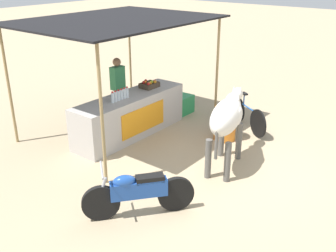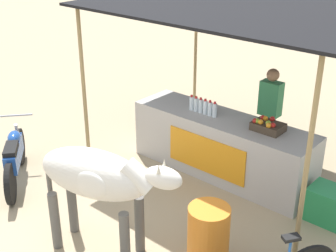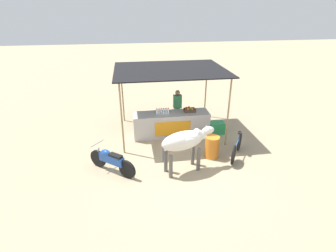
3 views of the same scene
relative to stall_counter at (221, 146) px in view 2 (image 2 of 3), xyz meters
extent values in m
plane|color=tan|center=(0.00, -2.20, -0.48)|extent=(60.00, 60.00, 0.00)
cube|color=#B2ADA8|center=(0.00, 0.00, 0.00)|extent=(3.00, 0.80, 0.96)
cube|color=orange|center=(0.00, -0.41, 0.00)|extent=(1.40, 0.02, 0.58)
cube|color=black|center=(0.00, 0.30, 2.13)|extent=(4.20, 3.20, 0.04)
cylinder|color=#997F51|center=(-1.89, -1.14, 0.83)|extent=(0.06, 0.06, 2.61)
cylinder|color=#997F51|center=(1.89, -1.14, 0.83)|extent=(0.06, 0.06, 2.61)
cylinder|color=#997F51|center=(-1.89, 1.74, 0.83)|extent=(0.06, 0.06, 2.61)
cylinder|color=silver|center=(-0.57, -0.05, 0.59)|extent=(0.07, 0.07, 0.22)
cylinder|color=red|center=(-0.57, -0.05, 0.71)|extent=(0.04, 0.04, 0.03)
cylinder|color=silver|center=(-0.48, -0.05, 0.59)|extent=(0.07, 0.07, 0.22)
cylinder|color=red|center=(-0.48, -0.05, 0.71)|extent=(0.04, 0.04, 0.03)
cylinder|color=silver|center=(-0.39, -0.05, 0.59)|extent=(0.07, 0.07, 0.22)
cylinder|color=red|center=(-0.39, -0.05, 0.71)|extent=(0.04, 0.04, 0.03)
cylinder|color=silver|center=(-0.30, -0.05, 0.59)|extent=(0.07, 0.07, 0.22)
cylinder|color=red|center=(-0.30, -0.05, 0.71)|extent=(0.04, 0.04, 0.03)
cylinder|color=silver|center=(-0.21, -0.05, 0.59)|extent=(0.07, 0.07, 0.22)
cylinder|color=red|center=(-0.21, -0.05, 0.71)|extent=(0.04, 0.04, 0.03)
cylinder|color=silver|center=(-0.12, -0.05, 0.59)|extent=(0.07, 0.07, 0.22)
cylinder|color=red|center=(-0.12, -0.05, 0.71)|extent=(0.04, 0.04, 0.03)
cube|color=#3F3326|center=(0.75, 0.05, 0.54)|extent=(0.44, 0.32, 0.12)
sphere|color=orange|center=(0.68, -0.04, 0.63)|extent=(0.08, 0.08, 0.08)
sphere|color=orange|center=(0.82, -0.07, 0.63)|extent=(0.08, 0.08, 0.08)
sphere|color=#B21E19|center=(0.62, 0.12, 0.63)|extent=(0.08, 0.08, 0.08)
sphere|color=orange|center=(0.67, 0.12, 0.63)|extent=(0.08, 0.08, 0.08)
sphere|color=#B21E19|center=(0.75, 0.17, 0.63)|extent=(0.08, 0.08, 0.08)
sphere|color=#B21E19|center=(0.59, -0.05, 0.63)|extent=(0.08, 0.08, 0.08)
sphere|color=#8CB22D|center=(0.78, 0.00, 0.63)|extent=(0.08, 0.08, 0.08)
sphere|color=#8CB22D|center=(0.62, -0.04, 0.63)|extent=(0.08, 0.08, 0.08)
sphere|color=#B21E19|center=(0.87, -0.02, 0.63)|extent=(0.08, 0.08, 0.08)
cylinder|color=#383842|center=(0.39, 0.75, -0.04)|extent=(0.22, 0.22, 0.88)
cube|color=#337F4C|center=(0.39, 0.75, 0.68)|extent=(0.34, 0.20, 0.56)
sphere|color=#8C6647|center=(0.39, 0.75, 1.07)|extent=(0.20, 0.20, 0.20)
cube|color=#268C4C|center=(1.88, -0.10, -0.24)|extent=(0.60, 0.44, 0.48)
cylinder|color=orange|center=(1.13, -1.87, -0.09)|extent=(0.50, 0.50, 0.78)
ellipsoid|color=silver|center=(-0.06, -2.54, 0.60)|extent=(1.49, 0.90, 0.60)
cylinder|color=#575551|center=(0.36, -2.23, -0.09)|extent=(0.12, 0.12, 0.78)
cylinder|color=#575551|center=(0.46, -2.58, -0.09)|extent=(0.12, 0.12, 0.78)
cylinder|color=#575551|center=(-0.58, -2.51, -0.09)|extent=(0.12, 0.12, 0.78)
cylinder|color=#575551|center=(-0.48, -2.86, -0.09)|extent=(0.12, 0.12, 0.78)
cylinder|color=silver|center=(0.51, -2.37, 0.71)|extent=(0.50, 0.36, 0.41)
ellipsoid|color=silver|center=(0.80, -2.29, 0.77)|extent=(0.48, 0.34, 0.26)
cone|color=beige|center=(0.76, -2.23, 0.91)|extent=(0.05, 0.05, 0.10)
cone|color=beige|center=(0.80, -2.36, 0.91)|extent=(0.05, 0.05, 0.10)
cylinder|color=#575551|center=(-0.70, -2.73, 0.33)|extent=(0.06, 0.06, 0.60)
ellipsoid|color=silver|center=(0.10, -2.73, 0.60)|extent=(0.45, 0.22, 0.32)
cylinder|color=black|center=(-2.72, -1.91, -0.18)|extent=(0.51, 0.44, 0.60)
cylinder|color=black|center=(-1.79, -2.67, -0.18)|extent=(0.51, 0.44, 0.60)
cube|color=#1E4799|center=(-2.26, -2.29, 0.00)|extent=(0.81, 0.71, 0.28)
ellipsoid|color=#1E4799|center=(-2.43, -2.15, 0.16)|extent=(0.41, 0.38, 0.20)
cube|color=black|center=(-2.12, -2.40, 0.16)|extent=(0.45, 0.42, 0.10)
cylinder|color=#99999E|center=(-2.68, -1.94, 0.40)|extent=(0.37, 0.44, 0.03)
cylinder|color=#99999E|center=(-2.70, -1.92, 0.02)|extent=(0.19, 0.17, 0.49)
cylinder|color=#2659A5|center=(2.10, -1.80, 0.19)|extent=(0.03, 0.03, 0.28)
cube|color=black|center=(2.10, -1.80, 0.35)|extent=(0.18, 0.21, 0.04)
camera|label=1|loc=(-6.14, -5.91, 3.28)|focal=42.00mm
camera|label=2|loc=(3.67, -5.53, 3.36)|focal=50.00mm
camera|label=3|loc=(-1.56, -9.43, 4.39)|focal=28.00mm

